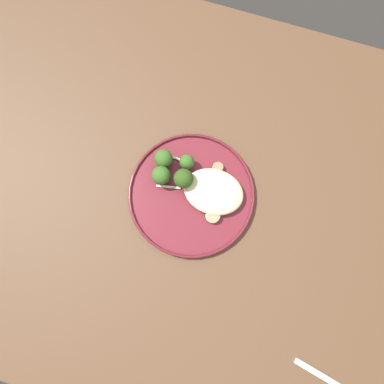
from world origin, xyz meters
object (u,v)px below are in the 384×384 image
(dinner_plate, at_px, (192,193))
(broccoli_floret_beside_noodles, at_px, (187,162))
(seared_scallop_front_small, at_px, (213,216))
(broccoli_floret_near_rim, at_px, (161,175))
(seared_scallop_large_seared, at_px, (202,203))
(broccoli_floret_rear_charred, at_px, (183,179))
(broccoli_floret_right_tilted, at_px, (164,159))
(seared_scallop_left_edge, at_px, (218,168))
(seared_scallop_tilted_round, at_px, (212,202))

(dinner_plate, distance_m, broccoli_floret_beside_noodles, 0.07)
(seared_scallop_front_small, distance_m, broccoli_floret_near_rim, 0.15)
(seared_scallop_large_seared, height_order, broccoli_floret_rear_charred, broccoli_floret_rear_charred)
(seared_scallop_large_seared, relative_size, broccoli_floret_right_tilted, 0.54)
(seared_scallop_left_edge, distance_m, seared_scallop_front_small, 0.11)
(seared_scallop_large_seared, distance_m, broccoli_floret_right_tilted, 0.13)
(seared_scallop_large_seared, xyz_separation_m, broccoli_floret_right_tilted, (0.11, -0.07, 0.02))
(seared_scallop_left_edge, height_order, broccoli_floret_right_tilted, broccoli_floret_right_tilted)
(dinner_plate, xyz_separation_m, seared_scallop_left_edge, (-0.04, -0.07, 0.01))
(seared_scallop_large_seared, relative_size, broccoli_floret_beside_noodles, 0.60)
(dinner_plate, bearing_deg, seared_scallop_left_edge, -118.93)
(dinner_plate, distance_m, seared_scallop_tilted_round, 0.05)
(seared_scallop_front_small, xyz_separation_m, broccoli_floret_rear_charred, (0.09, -0.06, 0.03))
(seared_scallop_left_edge, bearing_deg, seared_scallop_tilted_round, 96.79)
(seared_scallop_front_small, xyz_separation_m, broccoli_floret_near_rim, (0.14, -0.05, 0.02))
(seared_scallop_large_seared, bearing_deg, broccoli_floret_right_tilted, -31.21)
(dinner_plate, height_order, broccoli_floret_beside_noodles, broccoli_floret_beside_noodles)
(seared_scallop_tilted_round, relative_size, seared_scallop_front_small, 1.08)
(broccoli_floret_near_rim, distance_m, broccoli_floret_rear_charred, 0.05)
(seared_scallop_front_small, bearing_deg, broccoli_floret_near_rim, -20.03)
(seared_scallop_large_seared, relative_size, broccoli_floret_near_rim, 0.54)
(broccoli_floret_right_tilted, bearing_deg, broccoli_floret_beside_noodles, -170.34)
(seared_scallop_large_seared, relative_size, seared_scallop_front_small, 0.88)
(seared_scallop_tilted_round, height_order, broccoli_floret_near_rim, broccoli_floret_near_rim)
(seared_scallop_left_edge, xyz_separation_m, broccoli_floret_beside_noodles, (0.07, 0.01, 0.02))
(dinner_plate, relative_size, seared_scallop_left_edge, 11.70)
(seared_scallop_tilted_round, distance_m, broccoli_floret_near_rim, 0.13)
(seared_scallop_large_seared, relative_size, broccoli_floret_rear_charred, 0.45)
(seared_scallop_left_edge, distance_m, broccoli_floret_near_rim, 0.13)
(dinner_plate, xyz_separation_m, broccoli_floret_near_rim, (0.08, -0.01, 0.03))
(seared_scallop_tilted_round, bearing_deg, broccoli_floret_near_rim, -9.34)
(seared_scallop_left_edge, height_order, broccoli_floret_rear_charred, broccoli_floret_rear_charred)
(broccoli_floret_right_tilted, bearing_deg, broccoli_floret_rear_charred, 149.98)
(dinner_plate, bearing_deg, broccoli_floret_near_rim, -8.71)
(broccoli_floret_beside_noodles, xyz_separation_m, broccoli_floret_rear_charred, (-0.00, 0.04, 0.01))
(broccoli_floret_near_rim, bearing_deg, seared_scallop_left_edge, -152.37)
(broccoli_floret_near_rim, bearing_deg, seared_scallop_front_small, 159.97)
(seared_scallop_tilted_round, xyz_separation_m, broccoli_floret_beside_noodles, (0.08, -0.07, 0.02))
(seared_scallop_large_seared, xyz_separation_m, broccoli_floret_near_rim, (0.11, -0.03, 0.02))
(seared_scallop_large_seared, height_order, broccoli_floret_near_rim, broccoli_floret_near_rim)
(broccoli_floret_right_tilted, xyz_separation_m, broccoli_floret_rear_charred, (-0.06, 0.03, 0.01))
(broccoli_floret_rear_charred, bearing_deg, seared_scallop_tilted_round, 160.73)
(broccoli_floret_near_rim, bearing_deg, broccoli_floret_right_tilted, -79.87)
(broccoli_floret_beside_noodles, bearing_deg, seared_scallop_tilted_round, 139.66)
(broccoli_floret_right_tilted, bearing_deg, seared_scallop_left_edge, -169.84)
(seared_scallop_front_small, bearing_deg, seared_scallop_tilted_round, -69.09)
(broccoli_floret_beside_noodles, bearing_deg, broccoli_floret_right_tilted, 9.66)
(seared_scallop_tilted_round, xyz_separation_m, broccoli_floret_right_tilted, (0.13, -0.06, 0.02))
(dinner_plate, bearing_deg, seared_scallop_large_seared, 148.90)
(seared_scallop_large_seared, height_order, broccoli_floret_beside_noodles, broccoli_floret_beside_noodles)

